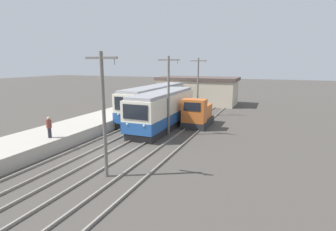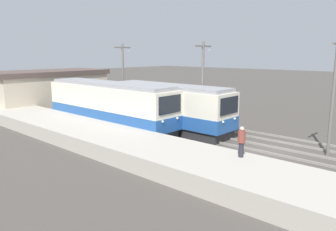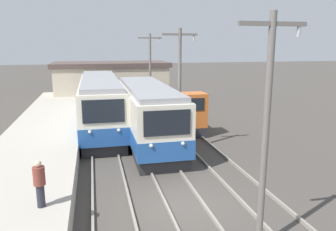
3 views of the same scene
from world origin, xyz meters
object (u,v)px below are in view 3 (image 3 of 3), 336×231
(catenary_mast_near, at_px, (266,128))
(catenary_mast_mid, at_px, (180,87))
(person_on_platform, at_px, (39,182))
(commuter_train_left, at_px, (101,106))
(shunting_locomotive, at_px, (184,115))
(catenary_mast_far, at_px, (150,73))
(commuter_train_center, at_px, (147,116))

(catenary_mast_near, bearing_deg, catenary_mast_mid, 90.00)
(person_on_platform, bearing_deg, catenary_mast_mid, 47.85)
(commuter_train_left, height_order, shunting_locomotive, commuter_train_left)
(shunting_locomotive, distance_m, catenary_mast_far, 6.05)
(catenary_mast_mid, bearing_deg, commuter_train_left, 123.81)
(commuter_train_left, xyz_separation_m, catenary_mast_far, (4.31, 3.20, 2.09))
(commuter_train_left, xyz_separation_m, commuter_train_center, (2.80, -4.16, -0.05))
(commuter_train_center, height_order, person_on_platform, commuter_train_center)
(commuter_train_left, distance_m, shunting_locomotive, 6.17)
(commuter_train_left, height_order, catenary_mast_mid, catenary_mast_mid)
(catenary_mast_far, relative_size, person_on_platform, 4.44)
(commuter_train_center, xyz_separation_m, shunting_locomotive, (3.00, 2.13, -0.53))
(catenary_mast_mid, height_order, catenary_mast_far, same)
(catenary_mast_far, bearing_deg, shunting_locomotive, -74.07)
(commuter_train_center, bearing_deg, commuter_train_left, 123.94)
(shunting_locomotive, relative_size, catenary_mast_near, 0.65)
(catenary_mast_near, height_order, catenary_mast_far, same)
(shunting_locomotive, relative_size, catenary_mast_mid, 0.65)
(catenary_mast_mid, bearing_deg, commuter_train_center, 123.57)
(person_on_platform, bearing_deg, catenary_mast_near, -19.24)
(commuter_train_center, bearing_deg, catenary_mast_mid, -56.43)
(commuter_train_center, height_order, catenary_mast_far, catenary_mast_far)
(catenary_mast_far, xyz_separation_m, person_on_platform, (-6.63, -16.95, -2.01))
(catenary_mast_mid, relative_size, person_on_platform, 4.44)
(commuter_train_center, distance_m, shunting_locomotive, 3.72)
(commuter_train_left, xyz_separation_m, shunting_locomotive, (5.80, -2.03, -0.57))
(shunting_locomotive, bearing_deg, person_on_platform, -124.70)
(shunting_locomotive, distance_m, person_on_platform, 14.28)
(catenary_mast_near, distance_m, catenary_mast_mid, 9.63)
(shunting_locomotive, distance_m, catenary_mast_near, 14.36)
(catenary_mast_far, bearing_deg, person_on_platform, -111.35)
(catenary_mast_near, xyz_separation_m, catenary_mast_mid, (0.00, 9.63, 0.00))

